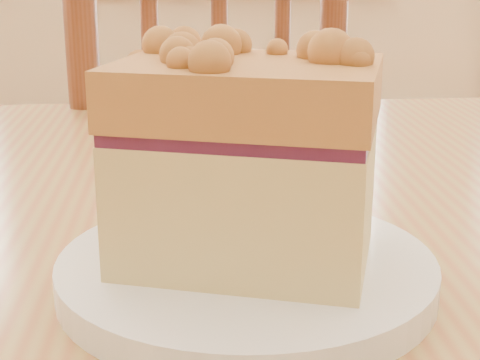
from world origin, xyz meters
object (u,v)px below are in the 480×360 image
object	(u,v)px
cake_slice	(245,153)
plate	(246,272)
cafe_table_main	(317,328)
cafe_chair_main	(172,218)

from	to	relation	value
cake_slice	plate	bearing A→B (deg)	47.03
cafe_table_main	cake_slice	world-z (taller)	cake_slice
cafe_chair_main	cake_slice	distance (m)	0.81
cafe_table_main	cake_slice	xyz separation A→B (m)	(-0.07, -0.11, 0.17)
plate	cake_slice	size ratio (longest dim) A/B	1.31
cafe_table_main	cafe_chair_main	xyz separation A→B (m)	(-0.09, 0.64, -0.14)
cafe_chair_main	cake_slice	world-z (taller)	cafe_chair_main
cafe_table_main	cake_slice	bearing A→B (deg)	-119.89
cafe_table_main	cake_slice	size ratio (longest dim) A/B	8.27
cafe_table_main	cake_slice	distance (m)	0.21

